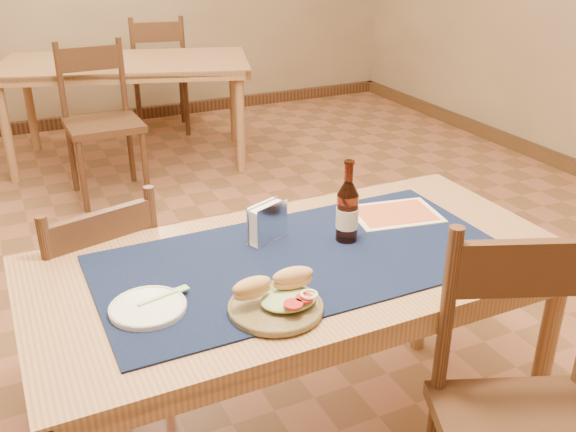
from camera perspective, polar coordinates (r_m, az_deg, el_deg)
name	(u,v)px	position (r m, az deg, el deg)	size (l,w,h in m)	color
room	(203,1)	(2.42, -7.56, 18.39)	(6.04, 7.04, 2.84)	#935940
main_table	(302,283)	(1.94, 1.28, -6.01)	(1.60, 0.80, 0.75)	#AB7A50
placemat	(303,258)	(1.90, 1.31, -3.80)	(1.20, 0.60, 0.01)	#101A3D
baseboard	(220,320)	(2.90, -6.07, -9.15)	(6.00, 7.00, 0.10)	#4D331B
back_table	(126,72)	(4.87, -14.22, 12.30)	(1.92, 1.35, 0.75)	#AB7A50
chair_main_far	(94,300)	(2.35, -16.84, -7.20)	(0.50, 0.50, 0.89)	#4D331B
chair_main_near	(532,423)	(1.80, 20.87, -16.85)	(0.60, 0.60, 0.99)	#4D331B
chair_back_near	(101,119)	(4.30, -16.26, 8.28)	(0.46, 0.46, 0.98)	#4D331B
chair_back_far	(159,73)	(5.57, -11.37, 12.39)	(0.53, 0.53, 0.98)	#4D331B
sandwich_plate	(278,300)	(1.65, -0.90, -7.47)	(0.25, 0.25, 0.09)	brown
side_plate	(148,307)	(1.69, -12.36, -7.91)	(0.20, 0.20, 0.02)	white
fork	(167,294)	(1.72, -10.67, -6.85)	(0.15, 0.05, 0.00)	#8AE37C
beer_bottle	(347,211)	(1.97, 5.29, 0.40)	(0.07, 0.07, 0.26)	#491B0D
napkin_holder	(267,223)	(1.98, -1.84, -0.62)	(0.15, 0.10, 0.13)	silver
menu_card	(395,214)	(2.20, 9.49, 0.20)	(0.32, 0.26, 0.01)	#FBEEBE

